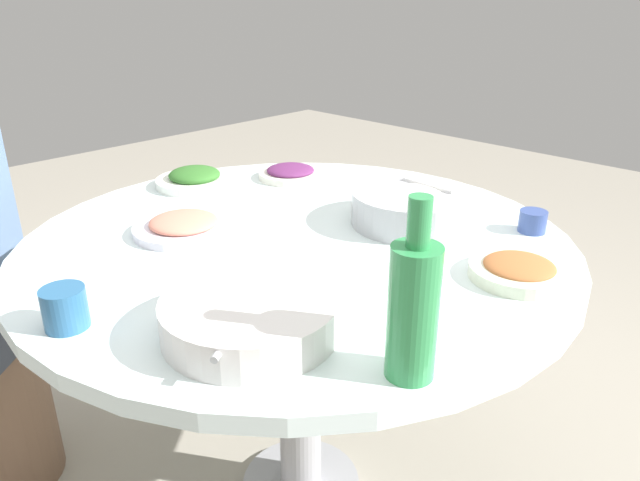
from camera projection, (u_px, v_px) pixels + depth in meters
The scene contains 10 objects.
round_dining_table at pixel (298, 276), 1.43m from camera, with size 1.27×1.27×0.78m.
rice_bowl at pixel (412, 207), 1.46m from camera, with size 0.30×0.30×0.09m.
soup_bowl at pixel (250, 317), 1.00m from camera, with size 0.30×0.30×0.07m.
dish_shrimp at pixel (184, 226), 1.41m from camera, with size 0.24×0.24×0.04m.
dish_eggplant at pixel (290, 173), 1.81m from camera, with size 0.19×0.19×0.04m.
dish_greens at pixel (195, 179), 1.74m from camera, with size 0.23×0.23×0.06m.
dish_tofu_braise at pixel (519, 270), 1.19m from camera, with size 0.20×0.20×0.04m.
green_bottle at pixel (413, 308), 0.86m from camera, with size 0.08×0.08×0.28m.
tea_cup_near at pixel (65, 308), 1.01m from camera, with size 0.08×0.08×0.07m, color #2B608F.
tea_cup_far at pixel (533, 221), 1.41m from camera, with size 0.06×0.06×0.05m, color #384E92.
Camera 1 is at (0.88, 0.93, 1.31)m, focal length 33.50 mm.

